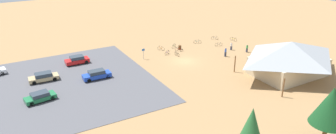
# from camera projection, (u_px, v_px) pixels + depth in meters

# --- Properties ---
(ground) EXTENTS (160.00, 160.00, 0.00)m
(ground) POSITION_uv_depth(u_px,v_px,m) (185.00, 61.00, 59.85)
(ground) COLOR #937047
(ground) RESTS_ON ground
(parking_lot_asphalt) EXTENTS (36.40, 28.85, 0.05)m
(parking_lot_asphalt) POSITION_uv_depth(u_px,v_px,m) (35.00, 91.00, 48.35)
(parking_lot_asphalt) COLOR #4C4C51
(parking_lot_asphalt) RESTS_ON ground
(bike_pavilion) EXTENTS (14.69, 11.11, 5.90)m
(bike_pavilion) POSITION_uv_depth(u_px,v_px,m) (290.00, 56.00, 52.84)
(bike_pavilion) COLOR #C6B28E
(bike_pavilion) RESTS_ON ground
(trash_bin) EXTENTS (0.60, 0.60, 0.90)m
(trash_bin) POSITION_uv_depth(u_px,v_px,m) (180.00, 47.00, 65.91)
(trash_bin) COLOR brown
(trash_bin) RESTS_ON ground
(lot_sign) EXTENTS (0.56, 0.08, 2.20)m
(lot_sign) POSITION_uv_depth(u_px,v_px,m) (143.00, 52.00, 60.34)
(lot_sign) COLOR #99999E
(lot_sign) RESTS_ON ground
(pine_midwest) EXTENTS (3.99, 3.99, 7.25)m
(pine_midwest) POSITION_uv_depth(u_px,v_px,m) (331.00, 106.00, 33.92)
(pine_midwest) COLOR brown
(pine_midwest) RESTS_ON ground
(pine_far_west) EXTENTS (3.19, 3.19, 7.63)m
(pine_far_west) POSITION_uv_depth(u_px,v_px,m) (251.00, 132.00, 29.35)
(pine_far_west) COLOR brown
(pine_far_west) RESTS_ON ground
(bicycle_purple_back_row) EXTENTS (1.49, 0.86, 0.77)m
(bicycle_purple_back_row) POSITION_uv_depth(u_px,v_px,m) (167.00, 53.00, 63.19)
(bicycle_purple_back_row) COLOR black
(bicycle_purple_back_row) RESTS_ON ground
(bicycle_orange_trailside) EXTENTS (0.90, 1.46, 0.87)m
(bicycle_orange_trailside) POSITION_uv_depth(u_px,v_px,m) (161.00, 49.00, 65.48)
(bicycle_orange_trailside) COLOR black
(bicycle_orange_trailside) RESTS_ON ground
(bicycle_teal_near_porch) EXTENTS (1.50, 0.88, 0.83)m
(bicycle_teal_near_porch) POSITION_uv_depth(u_px,v_px,m) (197.00, 42.00, 69.72)
(bicycle_teal_near_porch) COLOR black
(bicycle_teal_near_porch) RESTS_ON ground
(bicycle_green_by_bin) EXTENTS (1.47, 0.93, 0.75)m
(bicycle_green_by_bin) POSITION_uv_depth(u_px,v_px,m) (174.00, 46.00, 67.09)
(bicycle_green_by_bin) COLOR black
(bicycle_green_by_bin) RESTS_ON ground
(bicycle_silver_lone_west) EXTENTS (1.58, 0.67, 0.79)m
(bicycle_silver_lone_west) POSITION_uv_depth(u_px,v_px,m) (219.00, 44.00, 68.05)
(bicycle_silver_lone_west) COLOR black
(bicycle_silver_lone_west) RESTS_ON ground
(bicycle_red_yard_left) EXTENTS (1.12, 1.43, 0.90)m
(bicycle_red_yard_left) POSITION_uv_depth(u_px,v_px,m) (179.00, 50.00, 64.89)
(bicycle_red_yard_left) COLOR black
(bicycle_red_yard_left) RESTS_ON ground
(bicycle_white_edge_south) EXTENTS (1.29, 1.06, 0.84)m
(bicycle_white_edge_south) POSITION_uv_depth(u_px,v_px,m) (215.00, 38.00, 72.42)
(bicycle_white_edge_south) COLOR black
(bicycle_white_edge_south) RESTS_ON ground
(bicycle_yellow_front_row) EXTENTS (0.55, 1.75, 0.84)m
(bicycle_yellow_front_row) POSITION_uv_depth(u_px,v_px,m) (233.00, 39.00, 71.40)
(bicycle_yellow_front_row) COLOR black
(bicycle_yellow_front_row) RESTS_ON ground
(bicycle_black_yard_center) EXTENTS (0.48, 1.62, 0.79)m
(bicycle_black_yard_center) POSITION_uv_depth(u_px,v_px,m) (177.00, 54.00, 62.42)
(bicycle_black_yard_center) COLOR black
(bicycle_black_yard_center) RESTS_ON ground
(car_green_end_stall) EXTENTS (4.44, 2.44, 1.30)m
(car_green_end_stall) POSITION_uv_depth(u_px,v_px,m) (40.00, 97.00, 45.15)
(car_green_end_stall) COLOR #1E6B3D
(car_green_end_stall) RESTS_ON parking_lot_asphalt
(car_red_mid_lot) EXTENTS (4.25, 1.89, 1.48)m
(car_red_mid_lot) POSITION_uv_depth(u_px,v_px,m) (77.00, 60.00, 58.37)
(car_red_mid_lot) COLOR red
(car_red_mid_lot) RESTS_ON parking_lot_asphalt
(car_tan_back_corner) EXTENTS (4.67, 2.02, 1.40)m
(car_tan_back_corner) POSITION_uv_depth(u_px,v_px,m) (44.00, 77.00, 51.38)
(car_tan_back_corner) COLOR tan
(car_tan_back_corner) RESTS_ON parking_lot_asphalt
(car_blue_front_row) EXTENTS (4.61, 1.81, 1.46)m
(car_blue_front_row) POSITION_uv_depth(u_px,v_px,m) (97.00, 75.00, 52.19)
(car_blue_front_row) COLOR #1E42B2
(car_blue_front_row) RESTS_ON parking_lot_asphalt
(visitor_at_bikes) EXTENTS (0.36, 0.36, 1.67)m
(visitor_at_bikes) POSITION_uv_depth(u_px,v_px,m) (247.00, 48.00, 64.23)
(visitor_at_bikes) COLOR #2D3347
(visitor_at_bikes) RESTS_ON ground
(visitor_near_lot) EXTENTS (0.36, 0.36, 1.85)m
(visitor_near_lot) POSITION_uv_depth(u_px,v_px,m) (226.00, 52.00, 61.88)
(visitor_near_lot) COLOR #2D3347
(visitor_near_lot) RESTS_ON ground
(visitor_crossing_yard) EXTENTS (0.36, 0.36, 1.68)m
(visitor_crossing_yard) POSITION_uv_depth(u_px,v_px,m) (231.00, 46.00, 65.53)
(visitor_crossing_yard) COLOR #2D3347
(visitor_crossing_yard) RESTS_ON ground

